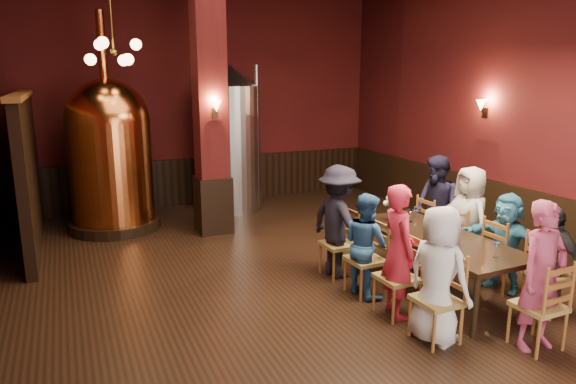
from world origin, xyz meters
name	(u,v)px	position (x,y,z in m)	size (l,w,h in m)	color
room	(293,116)	(0.00, 0.00, 2.25)	(10.00, 10.02, 4.50)	black
wainscot_right	(516,217)	(3.96, 0.00, 0.50)	(0.08, 9.90, 1.00)	black
wainscot_back	(200,180)	(0.00, 4.96, 0.50)	(7.90, 0.08, 1.00)	black
column	(210,105)	(-0.30, 2.80, 2.25)	(0.58, 0.58, 4.50)	#4D1210
partition	(29,174)	(-3.20, 3.20, 1.20)	(0.22, 3.50, 2.40)	black
pendant_cluster	(113,52)	(-1.80, 2.90, 3.10)	(0.90, 0.90, 1.70)	#A57226
sconce_wall	(485,108)	(3.90, 0.80, 2.20)	(0.20, 0.20, 0.36)	black
sconce_column	(215,109)	(-0.30, 2.50, 2.20)	(0.20, 0.20, 0.36)	black
dining_table	(436,241)	(1.60, -0.90, 0.69)	(1.07, 2.43, 0.75)	black
chair_0	(437,300)	(0.78, -1.92, 0.46)	(0.46, 0.46, 0.92)	brown
person_0	(438,275)	(0.78, -1.92, 0.73)	(0.72, 0.47, 1.47)	silver
chair_1	(397,277)	(0.76, -1.25, 0.46)	(0.46, 0.46, 0.92)	brown
person_1	(398,251)	(0.76, -1.25, 0.78)	(0.57, 0.37, 1.56)	red
chair_2	(365,259)	(0.74, -0.59, 0.46)	(0.46, 0.46, 0.92)	brown
person_2	(366,244)	(0.74, -0.59, 0.66)	(0.64, 0.32, 1.32)	#295888
chair_3	(338,244)	(0.72, 0.08, 0.46)	(0.46, 0.46, 0.92)	brown
person_3	(339,222)	(0.72, 0.08, 0.78)	(1.01, 0.58, 1.57)	black
chair_4	(549,273)	(2.48, -1.88, 0.46)	(0.46, 0.46, 0.92)	brown
person_4	(551,260)	(2.48, -1.88, 0.63)	(0.74, 0.31, 1.27)	black
chair_5	(504,256)	(2.46, -1.21, 0.46)	(0.46, 0.46, 0.92)	brown
person_5	(505,242)	(2.46, -1.21, 0.65)	(1.20, 0.38, 1.29)	teal
chair_6	(467,241)	(2.44, -0.55, 0.46)	(0.46, 0.46, 0.92)	brown
person_6	(468,220)	(2.44, -0.55, 0.77)	(0.75, 0.49, 1.53)	#B4AE9F
chair_7	(434,229)	(2.42, 0.12, 0.46)	(0.46, 0.46, 0.92)	brown
person_7	(436,208)	(2.42, 0.12, 0.79)	(0.77, 0.38, 1.59)	black
chair_8	(539,305)	(1.64, -2.45, 0.46)	(0.46, 0.46, 0.92)	brown
person_8	(542,276)	(1.64, -2.45, 0.78)	(0.57, 0.37, 1.55)	#9A3352
copper_kettle	(110,153)	(-1.91, 3.69, 1.39)	(1.61, 1.61, 3.81)	black
steel_vessel	(232,139)	(0.50, 4.18, 1.47)	(1.52, 1.52, 2.94)	#B2B2B7
rose_vase	(392,205)	(1.47, -0.09, 0.99)	(0.21, 0.21, 0.36)	white
wine_glass_0	(398,216)	(1.52, -0.16, 0.83)	(0.07, 0.07, 0.17)	white
wine_glass_1	(411,216)	(1.69, -0.24, 0.83)	(0.07, 0.07, 0.17)	white
wine_glass_2	(455,238)	(1.56, -1.27, 0.83)	(0.07, 0.07, 0.17)	white
wine_glass_3	(410,216)	(1.68, -0.23, 0.83)	(0.07, 0.07, 0.17)	white
wine_glass_4	(496,250)	(1.69, -1.79, 0.83)	(0.07, 0.07, 0.17)	white
wine_glass_5	(435,230)	(1.55, -0.92, 0.83)	(0.07, 0.07, 0.17)	white
wine_glass_6	(392,222)	(1.27, -0.39, 0.83)	(0.07, 0.07, 0.17)	white
wine_glass_7	(416,213)	(1.85, -0.13, 0.83)	(0.07, 0.07, 0.17)	white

